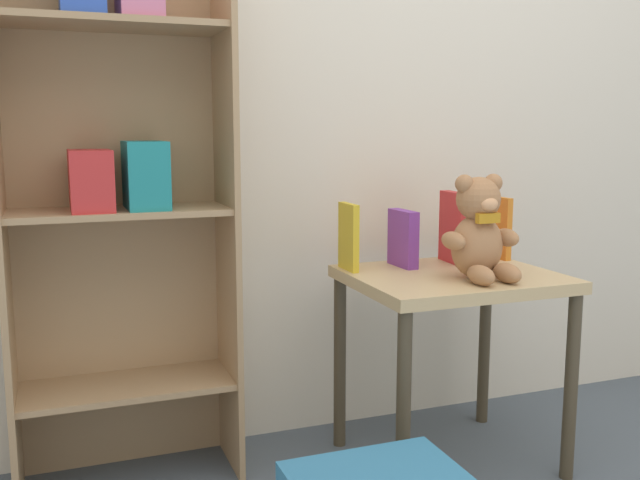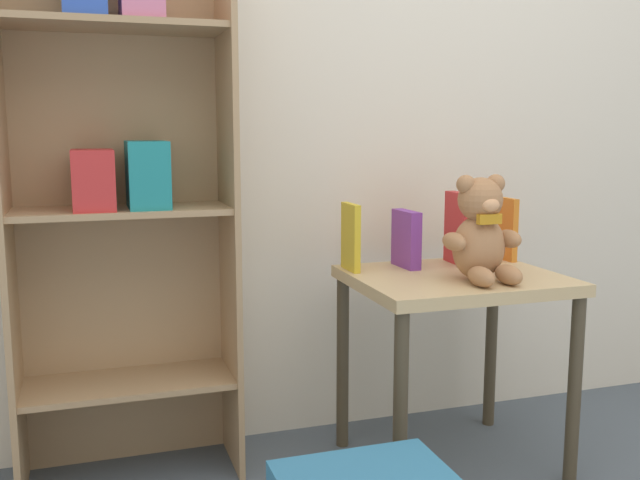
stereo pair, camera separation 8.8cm
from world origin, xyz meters
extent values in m
cube|color=silver|center=(0.00, 1.48, 1.25)|extent=(4.80, 0.06, 2.50)
cube|color=tan|center=(-1.20, 1.29, 0.81)|extent=(0.02, 0.29, 1.62)
cube|color=tan|center=(-0.58, 1.29, 0.81)|extent=(0.02, 0.29, 1.62)
cube|color=tan|center=(-0.89, 1.42, 0.81)|extent=(0.64, 0.02, 1.62)
cube|color=tan|center=(-0.89, 1.29, 0.29)|extent=(0.60, 0.26, 0.02)
cube|color=tan|center=(-0.89, 1.29, 0.81)|extent=(0.60, 0.26, 0.02)
cube|color=tan|center=(-0.89, 1.29, 1.32)|extent=(0.60, 0.26, 0.02)
cube|color=red|center=(-0.97, 1.27, 0.90)|extent=(0.11, 0.20, 0.17)
cube|color=teal|center=(-0.82, 1.27, 0.91)|extent=(0.11, 0.20, 0.19)
cube|color=tan|center=(0.06, 1.06, 0.59)|extent=(0.61, 0.51, 0.04)
cylinder|color=#453A29|center=(-0.22, 0.83, 0.29)|extent=(0.04, 0.04, 0.57)
cylinder|color=#453A29|center=(0.34, 0.83, 0.29)|extent=(0.04, 0.04, 0.57)
cylinder|color=#453A29|center=(-0.22, 1.28, 0.29)|extent=(0.04, 0.04, 0.57)
cylinder|color=#453A29|center=(0.34, 1.28, 0.29)|extent=(0.04, 0.04, 0.57)
ellipsoid|color=#A8754C|center=(0.09, 0.97, 0.70)|extent=(0.16, 0.12, 0.19)
sphere|color=#A8754C|center=(0.09, 0.97, 0.84)|extent=(0.13, 0.13, 0.13)
sphere|color=#A8754C|center=(0.04, 0.97, 0.89)|extent=(0.05, 0.05, 0.05)
sphere|color=#A8754C|center=(0.14, 0.97, 0.89)|extent=(0.05, 0.05, 0.05)
ellipsoid|color=tan|center=(0.09, 0.92, 0.83)|extent=(0.05, 0.04, 0.04)
ellipsoid|color=#A8754C|center=(0.00, 0.96, 0.72)|extent=(0.05, 0.10, 0.05)
ellipsoid|color=#A8754C|center=(0.18, 0.96, 0.72)|extent=(0.05, 0.10, 0.05)
ellipsoid|color=#A8754C|center=(0.04, 0.88, 0.64)|extent=(0.06, 0.11, 0.06)
ellipsoid|color=#A8754C|center=(0.13, 0.88, 0.64)|extent=(0.06, 0.11, 0.06)
cube|color=#C68419|center=(0.09, 0.92, 0.79)|extent=(0.07, 0.02, 0.03)
cube|color=gold|center=(-0.22, 1.22, 0.71)|extent=(0.02, 0.12, 0.21)
cube|color=purple|center=(-0.03, 1.21, 0.70)|extent=(0.04, 0.14, 0.18)
cube|color=red|center=(0.15, 1.21, 0.72)|extent=(0.04, 0.15, 0.23)
cube|color=orange|center=(0.34, 1.22, 0.71)|extent=(0.02, 0.11, 0.21)
camera|label=1|loc=(-1.07, -0.79, 1.04)|focal=40.00mm
camera|label=2|loc=(-0.98, -0.82, 1.04)|focal=40.00mm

